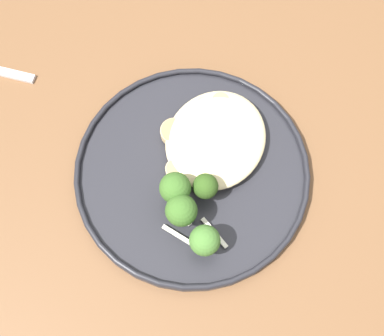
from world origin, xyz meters
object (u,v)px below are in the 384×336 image
(seared_scallop_large_seared, at_px, (204,107))
(seared_scallop_tilted_round, at_px, (220,103))
(seared_scallop_right_edge, at_px, (232,163))
(seared_scallop_tiny_bay, at_px, (174,132))
(seared_scallop_half_hidden, at_px, (177,170))
(broccoli_floret_rear_charred, at_px, (175,188))
(seared_scallop_rear_pale, at_px, (213,133))
(dinner_plate, at_px, (192,171))
(broccoli_floret_near_rim, at_px, (205,187))
(broccoli_floret_front_edge, at_px, (205,241))
(broccoli_floret_center_pile, at_px, (181,211))

(seared_scallop_large_seared, bearing_deg, seared_scallop_tilted_round, -48.35)
(seared_scallop_right_edge, bearing_deg, seared_scallop_large_seared, 50.14)
(seared_scallop_tiny_bay, distance_m, seared_scallop_large_seared, 0.05)
(seared_scallop_half_hidden, distance_m, broccoli_floret_rear_charred, 0.04)
(seared_scallop_right_edge, xyz_separation_m, seared_scallop_tilted_round, (0.07, 0.05, 0.00))
(seared_scallop_tiny_bay, xyz_separation_m, seared_scallop_rear_pale, (0.02, -0.04, 0.00))
(dinner_plate, xyz_separation_m, seared_scallop_right_edge, (0.03, -0.04, 0.01))
(dinner_plate, distance_m, seared_scallop_right_edge, 0.05)
(broccoli_floret_near_rim, bearing_deg, seared_scallop_right_edge, -15.13)
(seared_scallop_large_seared, distance_m, broccoli_floret_rear_charred, 0.13)
(seared_scallop_right_edge, relative_size, seared_scallop_tilted_round, 1.15)
(broccoli_floret_front_edge, bearing_deg, dinner_plate, 35.03)
(broccoli_floret_rear_charred, height_order, broccoli_floret_front_edge, broccoli_floret_rear_charred)
(seared_scallop_tiny_bay, bearing_deg, seared_scallop_half_hidden, -149.25)
(seared_scallop_tiny_bay, distance_m, broccoli_floret_rear_charred, 0.09)
(seared_scallop_tiny_bay, xyz_separation_m, broccoli_floret_center_pile, (-0.09, -0.06, 0.03))
(dinner_plate, xyz_separation_m, seared_scallop_large_seared, (0.08, 0.02, 0.01))
(dinner_plate, bearing_deg, seared_scallop_rear_pale, -3.27)
(seared_scallop_half_hidden, distance_m, seared_scallop_rear_pale, 0.07)
(dinner_plate, relative_size, seared_scallop_right_edge, 10.63)
(seared_scallop_tiny_bay, distance_m, broccoli_floret_near_rim, 0.09)
(broccoli_floret_rear_charred, bearing_deg, seared_scallop_tilted_round, 2.46)
(dinner_plate, relative_size, broccoli_floret_rear_charred, 5.07)
(seared_scallop_half_hidden, xyz_separation_m, broccoli_floret_front_edge, (-0.07, -0.07, 0.02))
(broccoli_floret_center_pile, bearing_deg, seared_scallop_half_hidden, 33.15)
(seared_scallop_tilted_round, height_order, broccoli_floret_front_edge, broccoli_floret_front_edge)
(seared_scallop_tilted_round, relative_size, broccoli_floret_center_pile, 0.40)
(seared_scallop_half_hidden, distance_m, broccoli_floret_front_edge, 0.10)
(seared_scallop_tilted_round, xyz_separation_m, broccoli_floret_rear_charred, (-0.13, -0.01, 0.02))
(seared_scallop_rear_pale, relative_size, broccoli_floret_rear_charred, 0.46)
(seared_scallop_rear_pale, relative_size, broccoli_floret_front_edge, 0.50)
(seared_scallop_tiny_bay, xyz_separation_m, broccoli_floret_rear_charred, (-0.07, -0.04, 0.03))
(broccoli_floret_near_rim, relative_size, broccoli_floret_rear_charred, 0.83)
(seared_scallop_rear_pale, bearing_deg, broccoli_floret_near_rim, -161.34)
(broccoli_floret_near_rim, xyz_separation_m, broccoli_floret_center_pile, (-0.04, 0.01, 0.01))
(seared_scallop_right_edge, relative_size, seared_scallop_rear_pale, 1.04)
(seared_scallop_right_edge, bearing_deg, seared_scallop_rear_pale, 56.58)
(seared_scallop_half_hidden, height_order, broccoli_floret_center_pile, broccoli_floret_center_pile)
(seared_scallop_tiny_bay, bearing_deg, broccoli_floret_near_rim, -127.69)
(dinner_plate, xyz_separation_m, seared_scallop_tilted_round, (0.09, 0.01, 0.01))
(seared_scallop_tiny_bay, xyz_separation_m, seared_scallop_tilted_round, (0.06, -0.03, 0.00))
(seared_scallop_large_seared, xyz_separation_m, broccoli_floret_near_rim, (-0.10, -0.05, 0.02))
(broccoli_floret_rear_charred, bearing_deg, seared_scallop_large_seared, 10.10)
(broccoli_floret_front_edge, bearing_deg, seared_scallop_half_hidden, 46.22)
(seared_scallop_right_edge, height_order, broccoli_floret_near_rim, broccoli_floret_near_rim)
(dinner_plate, distance_m, broccoli_floret_rear_charred, 0.06)
(seared_scallop_large_seared, distance_m, seared_scallop_rear_pale, 0.04)
(seared_scallop_half_hidden, distance_m, broccoli_floret_near_rim, 0.05)
(seared_scallop_large_seared, bearing_deg, seared_scallop_tiny_bay, 158.94)
(seared_scallop_large_seared, relative_size, broccoli_floret_near_rim, 0.51)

